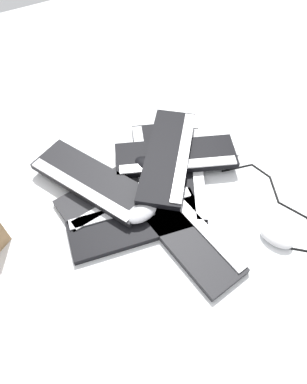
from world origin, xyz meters
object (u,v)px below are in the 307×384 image
(keyboard_2, at_px, (119,187))
(mouse_0, at_px, (148,166))
(mouse_2, at_px, (141,212))
(mouse_3, at_px, (163,164))
(keyboard_1, at_px, (157,168))
(keyboard_0, at_px, (183,173))
(keyboard_3, at_px, (136,223))
(keyboard_7, at_px, (169,155))
(mouse_1, at_px, (277,237))
(keyboard_6, at_px, (91,181))
(keyboard_5, at_px, (176,156))
(keyboard_4, at_px, (184,232))

(keyboard_2, height_order, mouse_0, mouse_0)
(mouse_2, height_order, mouse_3, same)
(keyboard_1, bearing_deg, keyboard_0, -42.61)
(keyboard_0, height_order, mouse_2, mouse_2)
(keyboard_1, distance_m, keyboard_3, 0.25)
(keyboard_7, relative_size, mouse_3, 3.95)
(keyboard_0, xyz_separation_m, mouse_1, (0.12, -0.37, 0.01))
(keyboard_3, xyz_separation_m, keyboard_7, (0.22, 0.16, 0.06))
(keyboard_6, bearing_deg, keyboard_5, -8.90)
(keyboard_5, bearing_deg, mouse_1, -75.34)
(keyboard_3, distance_m, keyboard_6, 0.22)
(keyboard_4, relative_size, mouse_3, 4.14)
(keyboard_1, relative_size, mouse_2, 4.22)
(mouse_0, xyz_separation_m, mouse_2, (-0.11, -0.16, 0.00))
(mouse_1, bearing_deg, keyboard_5, 169.71)
(keyboard_5, xyz_separation_m, mouse_3, (-0.06, -0.01, 0.01))
(keyboard_4, bearing_deg, mouse_1, -33.49)
(keyboard_1, relative_size, keyboard_2, 1.02)
(mouse_0, xyz_separation_m, mouse_3, (0.05, -0.02, 0.00))
(mouse_0, relative_size, mouse_2, 1.00)
(keyboard_4, bearing_deg, keyboard_3, 138.35)
(keyboard_1, relative_size, keyboard_5, 1.00)
(keyboard_1, xyz_separation_m, keyboard_4, (-0.06, -0.28, 0.00))
(keyboard_2, height_order, keyboard_3, same)
(keyboard_2, xyz_separation_m, keyboard_3, (-0.02, -0.16, 0.00))
(keyboard_5, height_order, keyboard_6, same)
(keyboard_6, height_order, mouse_0, mouse_0)
(keyboard_2, distance_m, mouse_1, 0.55)
(keyboard_1, bearing_deg, keyboard_6, 170.10)
(mouse_0, height_order, mouse_3, same)
(keyboard_4, relative_size, keyboard_7, 1.05)
(keyboard_3, xyz_separation_m, mouse_3, (0.19, 0.15, 0.04))
(mouse_1, bearing_deg, keyboard_2, -165.84)
(keyboard_6, bearing_deg, keyboard_7, -10.99)
(keyboard_2, relative_size, keyboard_6, 0.99)
(keyboard_3, relative_size, mouse_3, 4.18)
(keyboard_3, height_order, keyboard_4, same)
(keyboard_3, height_order, keyboard_7, keyboard_7)
(mouse_3, bearing_deg, keyboard_7, -75.39)
(keyboard_0, distance_m, keyboard_4, 0.25)
(keyboard_1, bearing_deg, mouse_1, -66.77)
(keyboard_3, bearing_deg, keyboard_7, 35.97)
(keyboard_0, bearing_deg, keyboard_3, -157.27)
(keyboard_1, relative_size, keyboard_4, 1.02)
(mouse_0, relative_size, mouse_3, 1.00)
(keyboard_0, height_order, keyboard_4, same)
(keyboard_0, relative_size, mouse_1, 4.15)
(keyboard_1, xyz_separation_m, keyboard_7, (0.04, -0.01, 0.06))
(keyboard_4, xyz_separation_m, mouse_0, (0.02, 0.28, 0.04))
(keyboard_2, xyz_separation_m, mouse_0, (0.12, 0.01, 0.04))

